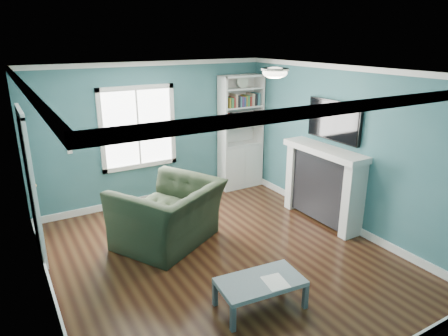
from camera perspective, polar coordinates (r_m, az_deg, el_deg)
floor at (r=5.87m, az=-0.30°, el=-12.59°), size 5.00×5.00×0.00m
room_walls at (r=5.23m, az=-0.33°, el=2.43°), size 5.00×5.00×5.00m
trim at (r=5.34m, az=-0.32°, el=-1.13°), size 4.50×5.00×2.60m
window at (r=7.36m, az=-12.17°, el=5.64°), size 1.40×0.06×1.50m
bookshelf at (r=8.19m, az=2.35°, el=3.52°), size 0.90×0.35×2.31m
fireplace at (r=6.90m, az=13.97°, el=-2.42°), size 0.44×1.58×1.30m
tv at (r=6.68m, az=15.44°, el=6.55°), size 0.06×1.10×0.65m
door at (r=6.08m, az=-25.90°, el=-2.20°), size 0.12×0.98×2.17m
ceiling_fixture at (r=5.64m, az=7.30°, el=13.45°), size 0.38×0.38×0.15m
light_switch at (r=7.15m, az=-21.16°, el=2.37°), size 0.08×0.01×0.12m
recliner at (r=6.03m, az=-8.00°, el=-5.16°), size 1.72×1.53×1.26m
coffee_table at (r=4.79m, az=5.21°, el=-16.10°), size 1.03×0.63×0.36m
paper_sheet at (r=4.75m, az=7.35°, el=-15.84°), size 0.29×0.34×0.00m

